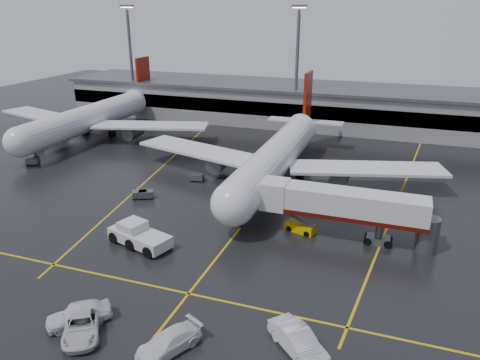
% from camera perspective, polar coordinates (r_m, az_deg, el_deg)
% --- Properties ---
extents(ground, '(220.00, 220.00, 0.00)m').
position_cam_1_polar(ground, '(62.67, 2.34, -3.03)').
color(ground, black).
rests_on(ground, ground).
extents(apron_line_centre, '(0.25, 90.00, 0.02)m').
position_cam_1_polar(apron_line_centre, '(62.66, 2.34, -3.02)').
color(apron_line_centre, gold).
rests_on(apron_line_centre, ground).
extents(apron_line_stop, '(60.00, 0.25, 0.02)m').
position_cam_1_polar(apron_line_stop, '(44.69, -6.36, -13.78)').
color(apron_line_stop, gold).
rests_on(apron_line_stop, ground).
extents(apron_line_left, '(9.99, 69.35, 0.02)m').
position_cam_1_polar(apron_line_left, '(78.71, -9.47, 1.75)').
color(apron_line_left, gold).
rests_on(apron_line_left, ground).
extents(apron_line_right, '(7.57, 69.64, 0.02)m').
position_cam_1_polar(apron_line_right, '(69.60, 19.19, -1.73)').
color(apron_line_right, gold).
rests_on(apron_line_right, ground).
extents(terminal, '(122.00, 19.00, 8.60)m').
position_cam_1_polar(terminal, '(106.22, 10.22, 9.06)').
color(terminal, gray).
rests_on(terminal, ground).
extents(light_mast_left, '(3.00, 1.20, 25.45)m').
position_cam_1_polar(light_mast_left, '(115.38, -13.37, 14.86)').
color(light_mast_left, '#595B60').
rests_on(light_mast_left, ground).
extents(light_mast_mid, '(3.00, 1.20, 25.45)m').
position_cam_1_polar(light_mast_mid, '(99.85, 7.07, 14.40)').
color(light_mast_mid, '#595B60').
rests_on(light_mast_mid, ground).
extents(main_airliner, '(48.80, 45.60, 14.10)m').
position_cam_1_polar(main_airliner, '(69.93, 4.77, 3.17)').
color(main_airliner, silver).
rests_on(main_airliner, ground).
extents(second_airliner, '(48.80, 45.60, 14.10)m').
position_cam_1_polar(second_airliner, '(98.78, -17.69, 7.48)').
color(second_airliner, silver).
rests_on(second_airliner, ground).
extents(jet_bridge, '(19.90, 3.40, 6.05)m').
position_cam_1_polar(jet_bridge, '(53.52, 12.68, -3.26)').
color(jet_bridge, silver).
rests_on(jet_bridge, ground).
extents(pushback_tractor, '(8.11, 5.14, 2.70)m').
position_cam_1_polar(pushback_tractor, '(53.29, -12.43, -6.76)').
color(pushback_tractor, silver).
rests_on(pushback_tractor, ground).
extents(belt_loader, '(3.79, 2.42, 2.23)m').
position_cam_1_polar(belt_loader, '(55.60, 7.49, -5.82)').
color(belt_loader, '#E7AA00').
rests_on(belt_loader, ground).
extents(service_van_a, '(5.63, 6.61, 1.69)m').
position_cam_1_polar(service_van_a, '(41.58, -18.95, -16.50)').
color(service_van_a, silver).
rests_on(service_van_a, ground).
extents(service_van_b, '(4.51, 5.98, 1.61)m').
position_cam_1_polar(service_van_b, '(38.31, -8.82, -19.19)').
color(service_van_b, white).
rests_on(service_van_b, ground).
extents(service_van_c, '(5.75, 5.50, 1.95)m').
position_cam_1_polar(service_van_c, '(38.02, 7.19, -19.13)').
color(service_van_c, silver).
rests_on(service_van_c, ground).
extents(service_van_d, '(5.25, 5.30, 1.81)m').
position_cam_1_polar(service_van_d, '(42.69, -19.32, -15.37)').
color(service_van_d, white).
rests_on(service_van_d, ground).
extents(baggage_cart_a, '(2.38, 2.10, 1.12)m').
position_cam_1_polar(baggage_cart_a, '(65.69, -11.53, -1.71)').
color(baggage_cart_a, '#595B60').
rests_on(baggage_cart_a, ground).
extents(baggage_cart_b, '(2.38, 2.16, 1.12)m').
position_cam_1_polar(baggage_cart_b, '(65.84, -12.30, -1.71)').
color(baggage_cart_b, '#595B60').
rests_on(baggage_cart_b, ground).
extents(baggage_cart_c, '(2.19, 1.61, 1.12)m').
position_cam_1_polar(baggage_cart_c, '(71.01, -5.34, 0.37)').
color(baggage_cart_c, '#595B60').
rests_on(baggage_cart_c, ground).
extents(baggage_cart_d, '(2.33, 1.94, 1.12)m').
position_cam_1_polar(baggage_cart_d, '(94.27, -23.72, 3.83)').
color(baggage_cart_d, '#595B60').
rests_on(baggage_cart_d, ground).
extents(baggage_cart_e, '(2.35, 1.97, 1.12)m').
position_cam_1_polar(baggage_cart_e, '(85.58, -24.24, 2.15)').
color(baggage_cart_e, '#595B60').
rests_on(baggage_cart_e, ground).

